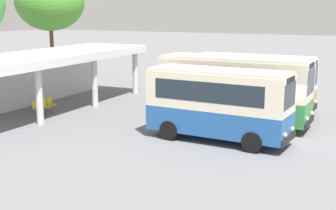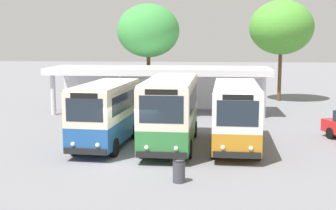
{
  "view_description": "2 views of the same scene",
  "coord_description": "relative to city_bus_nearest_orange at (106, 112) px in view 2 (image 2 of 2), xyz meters",
  "views": [
    {
      "loc": [
        -21.4,
        -3.97,
        5.9
      ],
      "look_at": [
        -1.34,
        5.54,
        1.33
      ],
      "focal_mm": 49.97,
      "sensor_mm": 36.0,
      "label": 1
    },
    {
      "loc": [
        3.49,
        -19.81,
        5.52
      ],
      "look_at": [
        0.97,
        7.09,
        1.58
      ],
      "focal_mm": 48.64,
      "sensor_mm": 36.0,
      "label": 2
    }
  ],
  "objects": [
    {
      "name": "ground_plane",
      "position": [
        1.83,
        -2.79,
        -1.8
      ],
      "size": [
        180.0,
        180.0,
        0.0
      ],
      "primitive_type": "plane",
      "color": "slate"
    },
    {
      "name": "city_bus_nearest_orange",
      "position": [
        0.0,
        0.0,
        0.0
      ],
      "size": [
        2.56,
        6.62,
        3.27
      ],
      "color": "black",
      "rests_on": "ground"
    },
    {
      "name": "city_bus_second_in_row",
      "position": [
        3.3,
        0.35,
        0.13
      ],
      "size": [
        2.57,
        7.86,
        3.51
      ],
      "color": "black",
      "rests_on": "ground"
    },
    {
      "name": "city_bus_middle_cream",
      "position": [
        6.61,
        0.25,
        0.01
      ],
      "size": [
        2.47,
        7.08,
        3.28
      ],
      "color": "black",
      "rests_on": "ground"
    },
    {
      "name": "terminal_canopy",
      "position": [
        1.45,
        11.77,
        0.77
      ],
      "size": [
        16.41,
        4.73,
        3.4
      ],
      "color": "silver",
      "rests_on": "ground"
    },
    {
      "name": "waiting_chair_end_by_column",
      "position": [
        0.3,
        10.76,
        -1.28
      ],
      "size": [
        0.44,
        0.44,
        0.86
      ],
      "color": "slate",
      "rests_on": "ground"
    },
    {
      "name": "waiting_chair_second_from_end",
      "position": [
        0.91,
        10.69,
        -1.28
      ],
      "size": [
        0.44,
        0.44,
        0.86
      ],
      "color": "slate",
      "rests_on": "ground"
    },
    {
      "name": "waiting_chair_middle_seat",
      "position": [
        1.53,
        10.77,
        -1.28
      ],
      "size": [
        0.44,
        0.44,
        0.86
      ],
      "color": "slate",
      "rests_on": "ground"
    },
    {
      "name": "roadside_tree_behind_canopy",
      "position": [
        0.03,
        15.95,
        4.38
      ],
      "size": [
        5.28,
        5.28,
        8.44
      ],
      "color": "brown",
      "rests_on": "ground"
    },
    {
      "name": "roadside_tree_east_of_canopy",
      "position": [
        11.46,
        18.61,
        4.69
      ],
      "size": [
        5.59,
        5.59,
        8.88
      ],
      "color": "brown",
      "rests_on": "ground"
    },
    {
      "name": "litter_bin_apron",
      "position": [
        4.15,
        -5.61,
        -1.35
      ],
      "size": [
        0.49,
        0.49,
        0.9
      ],
      "color": "#3F3F47",
      "rests_on": "ground"
    }
  ]
}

